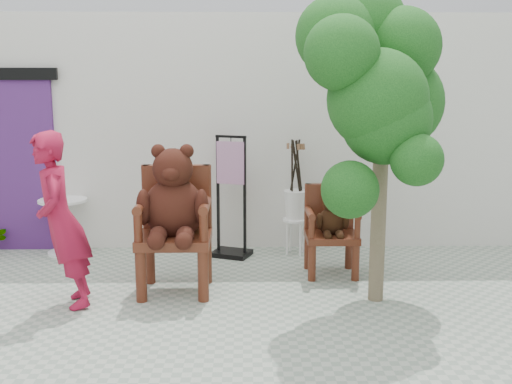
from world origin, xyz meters
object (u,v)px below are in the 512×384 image
at_px(person, 61,221).
at_px(cafe_table, 64,220).
at_px(stool_bucket, 296,204).
at_px(chair_big, 174,209).
at_px(tree, 376,81).
at_px(display_stand, 231,210).
at_px(chair_small, 331,223).

distance_m(person, cafe_table, 1.93).
height_order(person, stool_bucket, person).
distance_m(chair_big, stool_bucket, 1.93).
distance_m(cafe_table, stool_bucket, 2.93).
xyz_separation_m(cafe_table, tree, (3.53, -1.67, 1.73)).
xyz_separation_m(person, display_stand, (1.58, 1.66, -0.27)).
distance_m(person, tree, 3.27).
distance_m(chair_small, cafe_table, 3.37).
bearing_deg(display_stand, chair_small, -9.63).
height_order(cafe_table, tree, tree).
bearing_deg(tree, stool_bucket, 110.48).
bearing_deg(chair_small, cafe_table, 165.41).
bearing_deg(stool_bucket, chair_big, -135.49).
relative_size(cafe_table, stool_bucket, 0.48).
distance_m(chair_big, chair_small, 1.81).
bearing_deg(display_stand, person, -111.50).
height_order(display_stand, tree, tree).
bearing_deg(cafe_table, display_stand, -3.88).
bearing_deg(person, stool_bucket, 108.81).
height_order(person, cafe_table, person).
height_order(stool_bucket, tree, tree).
distance_m(display_stand, stool_bucket, 0.81).
bearing_deg(cafe_table, chair_small, -14.59).
height_order(person, tree, tree).
relative_size(chair_small, tree, 0.32).
relative_size(chair_small, person, 0.59).
relative_size(chair_big, person, 0.91).
height_order(person, display_stand, person).
xyz_separation_m(chair_big, tree, (1.97, -0.27, 1.29)).
bearing_deg(stool_bucket, display_stand, -174.24).
distance_m(cafe_table, display_stand, 2.13).
height_order(chair_big, cafe_table, chair_big).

